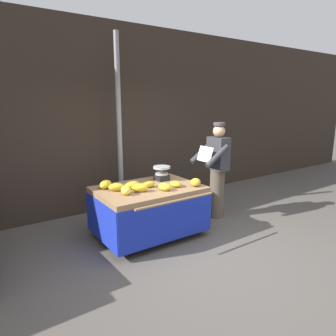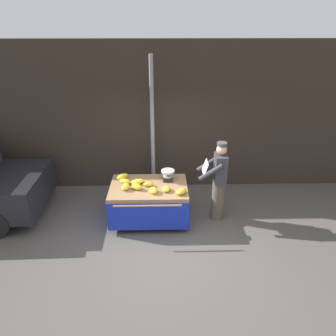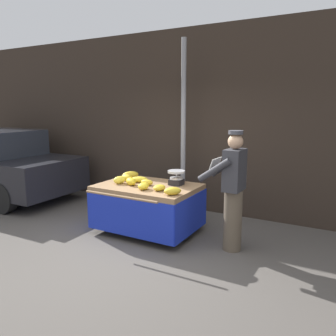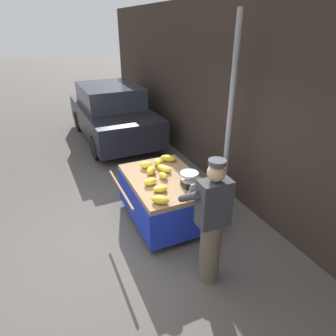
{
  "view_description": "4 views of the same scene",
  "coord_description": "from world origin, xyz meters",
  "px_view_note": "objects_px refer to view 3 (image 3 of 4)",
  "views": [
    {
      "loc": [
        -2.61,
        -2.85,
        2.08
      ],
      "look_at": [
        -0.04,
        0.9,
        1.08
      ],
      "focal_mm": 32.61,
      "sensor_mm": 36.0,
      "label": 1
    },
    {
      "loc": [
        -0.07,
        -4.57,
        3.79
      ],
      "look_at": [
        0.07,
        1.14,
        1.13
      ],
      "focal_mm": 33.35,
      "sensor_mm": 36.0,
      "label": 2
    },
    {
      "loc": [
        2.57,
        -3.45,
        2.04
      ],
      "look_at": [
        -0.01,
        1.13,
        1.08
      ],
      "focal_mm": 36.27,
      "sensor_mm": 36.0,
      "label": 3
    },
    {
      "loc": [
        3.47,
        -0.62,
        3.02
      ],
      "look_at": [
        -0.03,
        0.95,
        1.12
      ],
      "focal_mm": 31.18,
      "sensor_mm": 36.0,
      "label": 4
    }
  ],
  "objects_px": {
    "banana_bunch_8": "(127,177)",
    "banana_bunch_5": "(143,186)",
    "banana_bunch_1": "(173,191)",
    "banana_bunch_6": "(120,180)",
    "weighing_scale": "(176,178)",
    "banana_bunch_7": "(131,175)",
    "banana_bunch_3": "(147,182)",
    "banana_bunch_0": "(131,181)",
    "vendor_person": "(233,190)",
    "banana_bunch_4": "(159,188)",
    "street_pole": "(183,130)",
    "banana_bunch_2": "(139,179)",
    "banana_cart": "(148,198)"
  },
  "relations": [
    {
      "from": "banana_bunch_3",
      "to": "vendor_person",
      "type": "distance_m",
      "value": 1.42
    },
    {
      "from": "weighing_scale",
      "to": "banana_bunch_8",
      "type": "distance_m",
      "value": 0.9
    },
    {
      "from": "banana_bunch_5",
      "to": "banana_bunch_8",
      "type": "xyz_separation_m",
      "value": [
        -0.59,
        0.38,
        0.0
      ]
    },
    {
      "from": "banana_bunch_5",
      "to": "banana_bunch_3",
      "type": "bearing_deg",
      "value": 112.27
    },
    {
      "from": "banana_cart",
      "to": "banana_bunch_2",
      "type": "distance_m",
      "value": 0.36
    },
    {
      "from": "banana_bunch_6",
      "to": "banana_bunch_1",
      "type": "bearing_deg",
      "value": -10.37
    },
    {
      "from": "street_pole",
      "to": "banana_bunch_7",
      "type": "bearing_deg",
      "value": -128.47
    },
    {
      "from": "street_pole",
      "to": "banana_bunch_3",
      "type": "bearing_deg",
      "value": -93.74
    },
    {
      "from": "banana_bunch_1",
      "to": "banana_bunch_3",
      "type": "xyz_separation_m",
      "value": [
        -0.65,
        0.32,
        -0.01
      ]
    },
    {
      "from": "banana_bunch_4",
      "to": "banana_bunch_8",
      "type": "distance_m",
      "value": 0.89
    },
    {
      "from": "street_pole",
      "to": "banana_bunch_1",
      "type": "xyz_separation_m",
      "value": [
        0.57,
        -1.46,
        -0.77
      ]
    },
    {
      "from": "banana_bunch_0",
      "to": "banana_bunch_8",
      "type": "distance_m",
      "value": 0.34
    },
    {
      "from": "banana_cart",
      "to": "weighing_scale",
      "type": "distance_m",
      "value": 0.57
    },
    {
      "from": "banana_bunch_0",
      "to": "banana_bunch_4",
      "type": "bearing_deg",
      "value": -8.2
    },
    {
      "from": "banana_bunch_6",
      "to": "banana_bunch_2",
      "type": "bearing_deg",
      "value": 47.32
    },
    {
      "from": "weighing_scale",
      "to": "banana_bunch_7",
      "type": "xyz_separation_m",
      "value": [
        -0.96,
        0.08,
        -0.06
      ]
    },
    {
      "from": "banana_bunch_8",
      "to": "banana_bunch_5",
      "type": "bearing_deg",
      "value": -32.45
    },
    {
      "from": "banana_bunch_4",
      "to": "banana_bunch_1",
      "type": "bearing_deg",
      "value": -22.7
    },
    {
      "from": "banana_bunch_0",
      "to": "banana_bunch_6",
      "type": "height_order",
      "value": "banana_bunch_6"
    },
    {
      "from": "banana_bunch_0",
      "to": "banana_bunch_2",
      "type": "relative_size",
      "value": 0.85
    },
    {
      "from": "banana_bunch_4",
      "to": "banana_bunch_6",
      "type": "bearing_deg",
      "value": 174.42
    },
    {
      "from": "banana_bunch_0",
      "to": "banana_bunch_3",
      "type": "height_order",
      "value": "banana_bunch_0"
    },
    {
      "from": "banana_bunch_1",
      "to": "banana_bunch_6",
      "type": "bearing_deg",
      "value": 169.63
    },
    {
      "from": "banana_bunch_1",
      "to": "banana_bunch_5",
      "type": "bearing_deg",
      "value": 173.68
    },
    {
      "from": "banana_bunch_1",
      "to": "banana_bunch_6",
      "type": "height_order",
      "value": "banana_bunch_6"
    },
    {
      "from": "banana_bunch_3",
      "to": "banana_bunch_4",
      "type": "relative_size",
      "value": 0.96
    },
    {
      "from": "banana_bunch_0",
      "to": "vendor_person",
      "type": "xyz_separation_m",
      "value": [
        1.65,
        0.14,
        0.02
      ]
    },
    {
      "from": "banana_bunch_2",
      "to": "banana_bunch_3",
      "type": "relative_size",
      "value": 1.38
    },
    {
      "from": "street_pole",
      "to": "banana_bunch_3",
      "type": "xyz_separation_m",
      "value": [
        -0.07,
        -1.13,
        -0.78
      ]
    },
    {
      "from": "banana_bunch_6",
      "to": "banana_bunch_7",
      "type": "xyz_separation_m",
      "value": [
        -0.11,
        0.46,
        -0.0
      ]
    },
    {
      "from": "banana_bunch_6",
      "to": "banana_bunch_8",
      "type": "xyz_separation_m",
      "value": [
        -0.03,
        0.23,
        -0.0
      ]
    },
    {
      "from": "banana_cart",
      "to": "banana_bunch_8",
      "type": "height_order",
      "value": "banana_bunch_8"
    },
    {
      "from": "banana_bunch_8",
      "to": "banana_bunch_0",
      "type": "bearing_deg",
      "value": -41.97
    },
    {
      "from": "street_pole",
      "to": "banana_cart",
      "type": "relative_size",
      "value": 2.03
    },
    {
      "from": "banana_bunch_2",
      "to": "vendor_person",
      "type": "bearing_deg",
      "value": -3.45
    },
    {
      "from": "banana_bunch_5",
      "to": "banana_bunch_7",
      "type": "height_order",
      "value": "banana_bunch_7"
    },
    {
      "from": "banana_bunch_2",
      "to": "banana_bunch_0",
      "type": "bearing_deg",
      "value": -89.96
    },
    {
      "from": "banana_bunch_3",
      "to": "banana_bunch_5",
      "type": "bearing_deg",
      "value": -67.73
    },
    {
      "from": "banana_bunch_1",
      "to": "banana_bunch_5",
      "type": "relative_size",
      "value": 1.2
    },
    {
      "from": "banana_bunch_6",
      "to": "banana_bunch_8",
      "type": "height_order",
      "value": "banana_bunch_6"
    },
    {
      "from": "banana_bunch_5",
      "to": "banana_bunch_7",
      "type": "bearing_deg",
      "value": 138.0
    },
    {
      "from": "banana_bunch_2",
      "to": "banana_bunch_5",
      "type": "xyz_separation_m",
      "value": [
        0.34,
        -0.38,
        0.0
      ]
    },
    {
      "from": "weighing_scale",
      "to": "banana_bunch_0",
      "type": "bearing_deg",
      "value": -149.14
    },
    {
      "from": "weighing_scale",
      "to": "banana_bunch_6",
      "type": "xyz_separation_m",
      "value": [
        -0.85,
        -0.38,
        -0.06
      ]
    },
    {
      "from": "banana_bunch_2",
      "to": "banana_bunch_8",
      "type": "xyz_separation_m",
      "value": [
        -0.25,
        -0.01,
        0.01
      ]
    },
    {
      "from": "weighing_scale",
      "to": "banana_bunch_1",
      "type": "relative_size",
      "value": 1.09
    },
    {
      "from": "street_pole",
      "to": "banana_bunch_2",
      "type": "relative_size",
      "value": 11.29
    },
    {
      "from": "banana_bunch_3",
      "to": "banana_bunch_4",
      "type": "height_order",
      "value": "banana_bunch_3"
    },
    {
      "from": "weighing_scale",
      "to": "banana_bunch_3",
      "type": "relative_size",
      "value": 1.35
    },
    {
      "from": "banana_bunch_4",
      "to": "banana_bunch_8",
      "type": "height_order",
      "value": "banana_bunch_8"
    }
  ]
}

